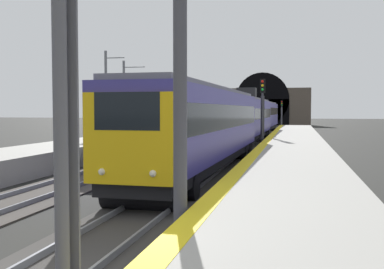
{
  "coord_description": "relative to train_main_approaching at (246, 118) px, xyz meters",
  "views": [
    {
      "loc": [
        -6.01,
        -4.28,
        3.05
      ],
      "look_at": [
        12.76,
        -0.1,
        2.03
      ],
      "focal_mm": 43.75,
      "sensor_mm": 36.0,
      "label": 1
    }
  ],
  "objects": [
    {
      "name": "railway_signal_near",
      "position": [
        -36.57,
        -1.8,
        1.13
      ],
      "size": [
        0.39,
        0.38,
        5.77
      ],
      "rotation": [
        0.0,
        0.0,
        3.14
      ],
      "color": "#4C4C54",
      "rests_on": "ground_plane"
    },
    {
      "name": "platform_right_edge_strip",
      "position": [
        -35.2,
        -2.46,
        -1.26
      ],
      "size": [
        112.0,
        0.5,
        0.01
      ],
      "primitive_type": "cube",
      "color": "yellow",
      "rests_on": "platform_right"
    },
    {
      "name": "train_adjacent_platform",
      "position": [
        10.25,
        4.64,
        -0.09
      ],
      "size": [
        58.73,
        3.17,
        3.95
      ],
      "rotation": [
        0.0,
        0.0,
        -0.02
      ],
      "color": "gray",
      "rests_on": "ground_plane"
    },
    {
      "name": "tunnel_portal",
      "position": [
        53.65,
        2.32,
        1.39
      ],
      "size": [
        2.47,
        18.87,
        10.57
      ],
      "color": "#51473D",
      "rests_on": "ground_plane"
    },
    {
      "name": "railway_signal_far",
      "position": [
        42.63,
        -1.8,
        0.53
      ],
      "size": [
        0.39,
        0.38,
        4.69
      ],
      "rotation": [
        0.0,
        0.0,
        3.14
      ],
      "color": "#4C4C54",
      "rests_on": "ground_plane"
    },
    {
      "name": "train_main_approaching",
      "position": [
        0.0,
        0.0,
        0.0
      ],
      "size": [
        58.8,
        3.2,
        4.99
      ],
      "rotation": [
        0.0,
        0.0,
        3.12
      ],
      "color": "navy",
      "rests_on": "ground_plane"
    },
    {
      "name": "railway_signal_mid",
      "position": [
        -5.6,
        -1.8,
        0.91
      ],
      "size": [
        0.39,
        0.38,
        5.37
      ],
      "rotation": [
        0.0,
        0.0,
        3.14
      ],
      "color": "#38383D",
      "rests_on": "ground_plane"
    },
    {
      "name": "catenary_mast_far",
      "position": [
        -0.64,
        11.12,
        1.54
      ],
      "size": [
        0.22,
        2.12,
        7.53
      ],
      "color": "#595B60",
      "rests_on": "ground_plane"
    },
    {
      "name": "catenary_mast_near",
      "position": [
        -4.79,
        11.13,
        1.72
      ],
      "size": [
        0.22,
        1.74,
        7.93
      ],
      "color": "#595B60",
      "rests_on": "ground_plane"
    }
  ]
}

